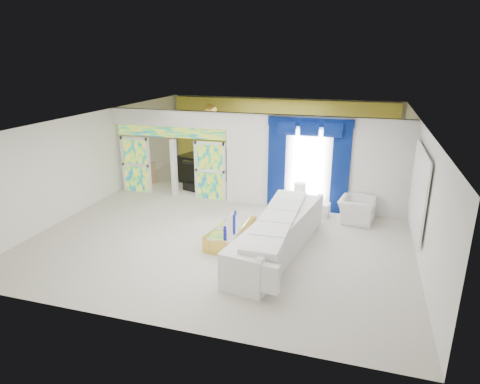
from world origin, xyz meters
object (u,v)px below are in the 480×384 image
(coffee_table, at_px, (231,233))
(console_table, at_px, (309,208))
(armchair, at_px, (357,210))
(white_sofa, at_px, (278,236))
(grand_piano, at_px, (209,166))

(coffee_table, height_order, console_table, same)
(armchair, bearing_deg, white_sofa, 155.10)
(white_sofa, bearing_deg, console_table, 91.83)
(coffee_table, distance_m, console_table, 3.06)
(console_table, height_order, armchair, armchair)
(coffee_table, bearing_deg, white_sofa, -12.53)
(coffee_table, relative_size, grand_piano, 0.92)
(armchair, relative_size, grand_piano, 0.53)
(white_sofa, distance_m, coffee_table, 1.40)
(coffee_table, xyz_separation_m, armchair, (3.17, 2.42, 0.15))
(white_sofa, relative_size, grand_piano, 2.17)
(white_sofa, relative_size, console_table, 3.55)
(console_table, bearing_deg, coffee_table, -124.36)
(white_sofa, distance_m, grand_piano, 6.87)
(console_table, bearing_deg, grand_piano, 147.46)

